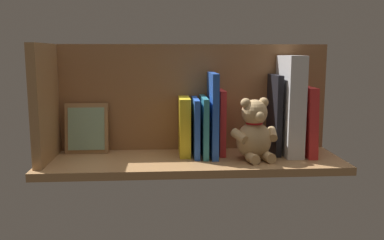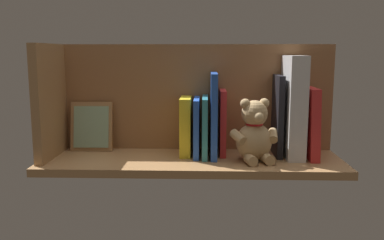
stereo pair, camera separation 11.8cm
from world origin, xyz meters
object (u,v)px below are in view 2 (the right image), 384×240
at_px(dictionary_thick_white, 293,107).
at_px(picture_frame_leaning, 92,127).
at_px(book_0, 309,122).
at_px(teddy_bear, 254,134).

height_order(dictionary_thick_white, picture_frame_leaning, dictionary_thick_white).
bearing_deg(book_0, picture_frame_leaning, -4.99).
relative_size(book_0, dictionary_thick_white, 0.69).
distance_m(dictionary_thick_white, picture_frame_leaning, 0.61).
relative_size(teddy_bear, picture_frame_leaning, 1.16).
bearing_deg(picture_frame_leaning, dictionary_thick_white, 174.83).
bearing_deg(teddy_bear, dictionary_thick_white, -168.08).
height_order(teddy_bear, picture_frame_leaning, teddy_bear).
xyz_separation_m(teddy_bear, picture_frame_leaning, (0.49, -0.11, -0.00)).
distance_m(book_0, teddy_bear, 0.17).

